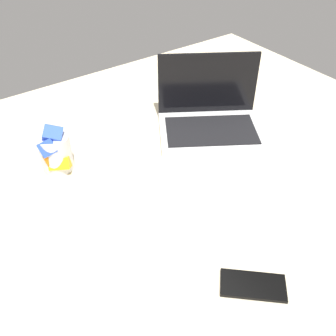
{
  "coord_description": "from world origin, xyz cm",
  "views": [
    {
      "loc": [
        -50.53,
        -72.92,
        91.94
      ],
      "look_at": [
        -2.62,
        -5.22,
        24.0
      ],
      "focal_mm": 42.3,
      "sensor_mm": 36.0,
      "label": 1
    }
  ],
  "objects": [
    {
      "name": "bed_mattress",
      "position": [
        0.0,
        0.0,
        9.0
      ],
      "size": [
        180.0,
        140.0,
        18.0
      ],
      "primitive_type": "cube",
      "color": "beige",
      "rests_on": "ground"
    },
    {
      "name": "laptop",
      "position": [
        25.02,
        10.15,
        22.41
      ],
      "size": [
        40.16,
        36.87,
        23.0
      ],
      "rotation": [
        0.0,
        0.0,
        -0.55
      ],
      "color": "silver",
      "rests_on": "bed_mattress"
    },
    {
      "name": "snack_cup",
      "position": [
        -24.73,
        19.37,
        24.04
      ],
      "size": [
        9.68,
        10.76,
        14.6
      ],
      "color": "silver",
      "rests_on": "bed_mattress"
    },
    {
      "name": "cell_phone",
      "position": [
        -6.77,
        -42.84,
        18.4
      ],
      "size": [
        14.94,
        14.44,
        0.8
      ],
      "primitive_type": "cube",
      "rotation": [
        0.0,
        0.0,
        0.83
      ],
      "color": "black",
      "rests_on": "bed_mattress"
    }
  ]
}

